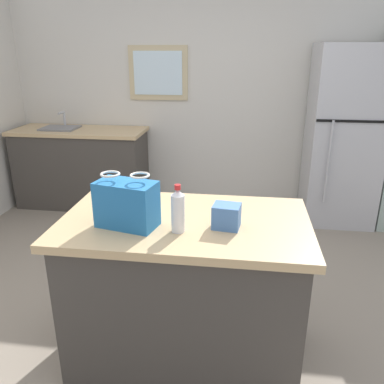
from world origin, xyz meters
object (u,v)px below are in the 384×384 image
refrigerator (343,137)px  bottle (178,211)px  kitchen_island (185,289)px  shopping_bag (127,204)px  small_box (226,216)px

refrigerator → bottle: refrigerator is taller
kitchen_island → shopping_bag: 0.65m
shopping_bag → bottle: (0.28, -0.03, -0.01)m
shopping_bag → small_box: size_ratio=2.45×
refrigerator → small_box: refrigerator is taller
small_box → bottle: 0.26m
small_box → bottle: bottle is taller
refrigerator → kitchen_island: bearing=-120.4°
kitchen_island → shopping_bag: (-0.29, -0.12, 0.58)m
shopping_bag → refrigerator: bearing=55.9°
shopping_bag → small_box: shopping_bag is taller
kitchen_island → small_box: bearing=-17.6°
kitchen_island → small_box: 0.57m
refrigerator → small_box: bearing=-115.2°
small_box → bottle: size_ratio=0.55×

